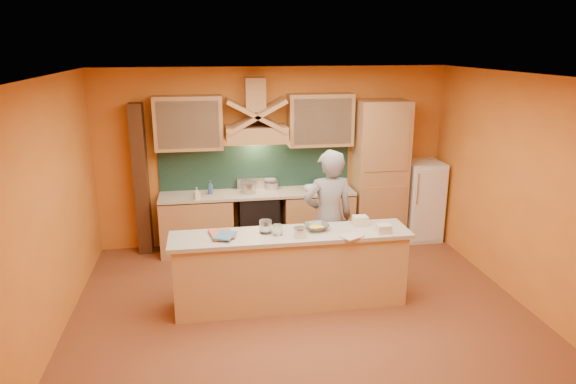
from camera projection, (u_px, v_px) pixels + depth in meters
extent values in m
cube|color=brown|center=(303.00, 315.00, 6.15)|extent=(5.50, 5.00, 0.01)
cube|color=white|center=(305.00, 77.00, 5.37)|extent=(5.50, 5.00, 0.01)
cube|color=orange|center=(274.00, 157.00, 8.13)|extent=(5.50, 0.02, 2.80)
cube|color=orange|center=(376.00, 317.00, 3.39)|extent=(5.50, 0.02, 2.80)
cube|color=orange|center=(45.00, 217.00, 5.33)|extent=(0.02, 5.00, 2.80)
cube|color=orange|center=(528.00, 193.00, 6.18)|extent=(0.02, 5.00, 2.80)
cube|color=tan|center=(197.00, 225.00, 7.92)|extent=(1.10, 0.60, 0.86)
cube|color=tan|center=(317.00, 219.00, 8.22)|extent=(1.10, 0.60, 0.86)
cube|color=#BCB29F|center=(258.00, 193.00, 7.94)|extent=(3.00, 0.62, 0.04)
cube|color=black|center=(258.00, 221.00, 8.06)|extent=(0.60, 0.58, 0.90)
cube|color=#163229|center=(256.00, 167.00, 8.11)|extent=(3.00, 0.03, 0.70)
cube|color=tan|center=(256.00, 134.00, 7.73)|extent=(0.92, 0.50, 0.24)
cube|color=tan|center=(255.00, 94.00, 7.66)|extent=(0.30, 0.30, 0.50)
cube|color=tan|center=(188.00, 123.00, 7.59)|extent=(1.00, 0.35, 0.80)
cube|color=tan|center=(320.00, 120.00, 7.90)|extent=(1.00, 0.35, 0.80)
cube|color=tan|center=(379.00, 173.00, 8.17)|extent=(0.80, 0.60, 2.30)
cube|color=white|center=(421.00, 200.00, 8.42)|extent=(0.58, 0.60, 1.30)
cube|color=#472816|center=(141.00, 180.00, 7.74)|extent=(0.20, 0.30, 2.30)
cube|color=tan|center=(291.00, 272.00, 6.30)|extent=(2.80, 0.55, 0.88)
cube|color=#BCB29F|center=(291.00, 235.00, 6.16)|extent=(2.90, 0.62, 0.05)
imported|color=gray|center=(328.00, 219.00, 6.73)|extent=(0.70, 0.49, 1.85)
cylinder|color=#BBBCC3|center=(249.00, 188.00, 7.89)|extent=(0.25, 0.25, 0.17)
cylinder|color=silver|center=(271.00, 186.00, 8.10)|extent=(0.25, 0.25, 0.13)
imported|color=silver|center=(197.00, 193.00, 7.56)|extent=(0.11, 0.11, 0.18)
imported|color=#355594|center=(210.00, 187.00, 7.80)|extent=(0.11, 0.11, 0.22)
imported|color=white|center=(312.00, 188.00, 8.00)|extent=(0.28, 0.28, 0.08)
cube|color=white|center=(329.00, 187.00, 8.01)|extent=(0.33, 0.27, 0.11)
imported|color=#C06144|center=(211.00, 236.00, 6.02)|extent=(0.32, 0.39, 0.03)
imported|color=teal|center=(217.00, 235.00, 6.01)|extent=(0.31, 0.35, 0.02)
cylinder|color=white|center=(266.00, 227.00, 6.14)|extent=(0.18, 0.18, 0.16)
cylinder|color=silver|center=(278.00, 230.00, 6.08)|extent=(0.13, 0.13, 0.12)
cube|color=white|center=(300.00, 233.00, 6.02)|extent=(0.13, 0.13, 0.10)
imported|color=silver|center=(317.00, 227.00, 6.26)|extent=(0.34, 0.34, 0.07)
cube|color=beige|center=(352.00, 236.00, 6.03)|extent=(0.31, 0.28, 0.02)
cube|color=beige|center=(360.00, 221.00, 6.42)|extent=(0.18, 0.15, 0.12)
cube|color=beige|center=(384.00, 229.00, 6.15)|extent=(0.17, 0.13, 0.10)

